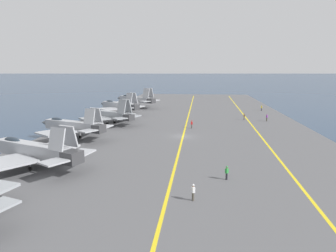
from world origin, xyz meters
TOP-DOWN VIEW (x-y plane):
  - ground_plane at (0.00, 0.00)m, footprint 2000.00×2000.00m
  - carrier_deck at (0.00, 0.00)m, footprint 201.45×54.34m
  - deck_stripe_foul_line at (0.00, -14.94)m, footprint 181.27×4.49m
  - deck_stripe_centerline at (0.00, 0.00)m, footprint 181.31×0.36m
  - parked_jet_second at (-20.61, 18.57)m, footprint 12.82×16.66m
  - parked_jet_third at (-4.77, 20.16)m, footprint 13.59×15.17m
  - parked_jet_fourth at (11.61, 18.34)m, footprint 13.94×15.98m
  - parked_jet_fifth at (27.25, 20.14)m, footprint 13.00×15.12m
  - parked_jet_sixth at (42.71, 18.63)m, footprint 14.22×16.73m
  - crew_purple_vest at (19.52, -19.85)m, footprint 0.46×0.44m
  - crew_yellow_vest at (38.86, -22.30)m, footprint 0.29×0.40m
  - crew_red_vest at (8.24, -1.43)m, footprint 0.32×0.42m
  - crew_green_vest at (-22.57, -6.42)m, footprint 0.46×0.45m
  - crew_brown_vest at (20.79, -14.48)m, footprint 0.30×0.41m
  - crew_white_vest at (-28.73, -2.65)m, footprint 0.46×0.40m

SIDE VIEW (x-z plane):
  - ground_plane at x=0.00m, z-range 0.00..0.00m
  - carrier_deck at x=0.00m, z-range 0.00..0.40m
  - deck_stripe_foul_line at x=0.00m, z-range 0.40..0.41m
  - deck_stripe_centerline at x=0.00m, z-range 0.40..0.41m
  - crew_green_vest at x=-22.57m, z-range 0.48..2.15m
  - crew_white_vest at x=-28.73m, z-range 0.48..2.20m
  - crew_brown_vest at x=20.79m, z-range 0.49..2.23m
  - crew_red_vest at x=8.24m, z-range 0.49..2.26m
  - crew_yellow_vest at x=38.86m, z-range 0.49..2.28m
  - crew_purple_vest at x=19.52m, z-range 0.49..2.30m
  - parked_jet_fourth at x=11.61m, z-range -0.44..5.73m
  - parked_jet_second at x=-20.61m, z-range -0.29..5.69m
  - parked_jet_fifth at x=27.25m, z-range -0.31..6.12m
  - parked_jet_third at x=-4.77m, z-range -0.10..6.01m
  - parked_jet_sixth at x=42.71m, z-range -0.23..6.56m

